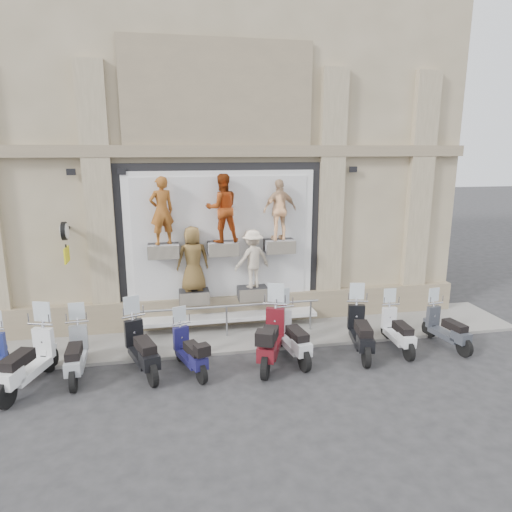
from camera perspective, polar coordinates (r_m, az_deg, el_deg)
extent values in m
plane|color=#29292C|center=(10.54, -2.18, -14.51)|extent=(90.00, 90.00, 0.00)
cube|color=gray|center=(12.40, -3.71, -9.88)|extent=(16.00, 2.20, 0.08)
cube|color=black|center=(12.51, -4.38, 1.66)|extent=(5.60, 0.10, 4.30)
cube|color=white|center=(12.45, -4.35, 1.61)|extent=(5.10, 0.06, 3.90)
cube|color=white|center=(12.41, -4.33, 1.57)|extent=(4.70, 0.04, 3.60)
cube|color=white|center=(12.67, -4.00, -7.51)|extent=(5.10, 0.75, 0.10)
cube|color=#28282B|center=(12.09, -11.48, 0.65)|extent=(0.80, 0.50, 0.35)
imported|color=#AF6122|center=(11.91, -11.71, 5.57)|extent=(0.74, 0.61, 1.74)
cube|color=#28282B|center=(12.17, -4.17, 0.97)|extent=(0.80, 0.50, 0.35)
imported|color=maroon|center=(11.99, -4.26, 5.97)|extent=(0.94, 0.78, 1.79)
cube|color=#28282B|center=(12.44, 2.93, 1.26)|extent=(0.80, 0.50, 0.35)
imported|color=#EABC8D|center=(12.28, 2.99, 5.79)|extent=(1.02, 0.59, 1.63)
cube|color=#28282B|center=(12.44, -7.74, -5.04)|extent=(0.80, 0.50, 0.35)
imported|color=brown|center=(12.16, -7.89, -0.35)|extent=(0.91, 0.65, 1.74)
cube|color=#28282B|center=(12.62, -0.45, -4.65)|extent=(0.80, 0.50, 0.35)
imported|color=#F9E6C7|center=(12.36, -0.46, -0.34)|extent=(1.17, 0.90, 1.60)
cube|color=black|center=(12.35, -22.59, 3.12)|extent=(0.06, 0.56, 0.06)
cylinder|color=black|center=(12.09, -22.83, 2.90)|extent=(0.10, 0.46, 0.46)
cube|color=yellow|center=(12.20, -22.58, 0.13)|extent=(0.04, 0.50, 0.38)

